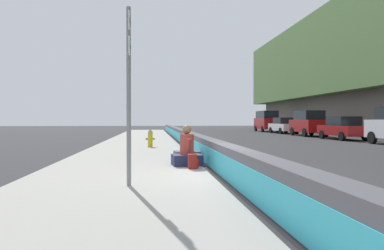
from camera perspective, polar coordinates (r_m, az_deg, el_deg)
The scene contains 12 objects.
ground_plane at distance 9.01m, azimuth 5.87°, elevation -8.58°, with size 160.00×160.00×0.00m, color #2B2B2D.
sidewalk_strip at distance 8.84m, azimuth -11.35°, elevation -8.32°, with size 80.00×4.40×0.14m, color gray.
jersey_barrier at distance 8.95m, azimuth 5.85°, elevation -5.90°, with size 76.00×0.45×0.85m.
route_sign_post at distance 7.49m, azimuth -9.83°, elevation 6.47°, with size 0.44×0.09×3.60m.
fire_hydrant at distance 18.01m, azimuth -6.55°, elevation -1.99°, with size 0.26×0.46×0.88m.
seated_person_foreground at distance 10.69m, azimuth -0.81°, elevation -4.35°, with size 0.79×0.90×1.18m.
seated_person_middle at distance 12.05m, azimuth -0.81°, elevation -3.86°, with size 0.75×0.85×1.11m.
backpack at distance 9.97m, azimuth 0.09°, elevation -5.73°, with size 0.32×0.28×0.40m.
parked_car_fourth at distance 29.02m, azimuth 22.51°, elevation -0.44°, with size 4.53×2.00×1.71m.
parked_car_midline at distance 34.51m, azimuth 17.74°, elevation 0.31°, with size 4.86×2.19×2.28m.
parked_car_far at distance 40.23m, azimuth 14.11°, elevation -0.07°, with size 4.55×2.05×1.71m.
parked_car_farther at distance 45.98m, azimuth 11.58°, elevation 0.66°, with size 5.17×2.25×2.56m.
Camera 1 is at (-8.69, 1.86, 1.47)m, focal length 34.12 mm.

